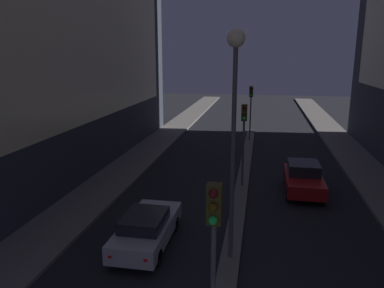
# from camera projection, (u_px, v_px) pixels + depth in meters

# --- Properties ---
(building_left) EXTENTS (6.01, 32.29, 20.67)m
(building_left) POSITION_uv_depth(u_px,v_px,m) (39.00, 3.00, 21.76)
(building_left) COLOR #2D333D
(building_left) RESTS_ON ground
(median_strip) EXTENTS (0.72, 30.79, 0.13)m
(median_strip) POSITION_uv_depth(u_px,v_px,m) (243.00, 181.00, 22.26)
(median_strip) COLOR #66605B
(median_strip) RESTS_ON ground
(traffic_light_near) EXTENTS (0.32, 0.42, 4.65)m
(traffic_light_near) POSITION_uv_depth(u_px,v_px,m) (214.00, 238.00, 8.14)
(traffic_light_near) COLOR #4C4C51
(traffic_light_near) RESTS_ON median_strip
(traffic_light_mid) EXTENTS (0.32, 0.42, 4.65)m
(traffic_light_mid) POSITION_uv_depth(u_px,v_px,m) (244.00, 127.00, 20.54)
(traffic_light_mid) COLOR #4C4C51
(traffic_light_mid) RESTS_ON median_strip
(traffic_light_far) EXTENTS (0.32, 0.42, 4.65)m
(traffic_light_far) POSITION_uv_depth(u_px,v_px,m) (251.00, 101.00, 31.87)
(traffic_light_far) COLOR #4C4C51
(traffic_light_far) RESTS_ON median_strip
(street_lamp) EXTENTS (0.61, 0.61, 8.12)m
(street_lamp) POSITION_uv_depth(u_px,v_px,m) (235.00, 95.00, 12.52)
(street_lamp) COLOR #4C4C51
(street_lamp) RESTS_ON median_strip
(car_left_lane) EXTENTS (1.82, 4.50, 1.46)m
(car_left_lane) POSITION_uv_depth(u_px,v_px,m) (147.00, 228.00, 14.75)
(car_left_lane) COLOR #B2B2B7
(car_left_lane) RESTS_ON ground
(car_right_lane) EXTENTS (1.93, 4.30, 1.62)m
(car_right_lane) POSITION_uv_depth(u_px,v_px,m) (303.00, 178.00, 20.57)
(car_right_lane) COLOR maroon
(car_right_lane) RESTS_ON ground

